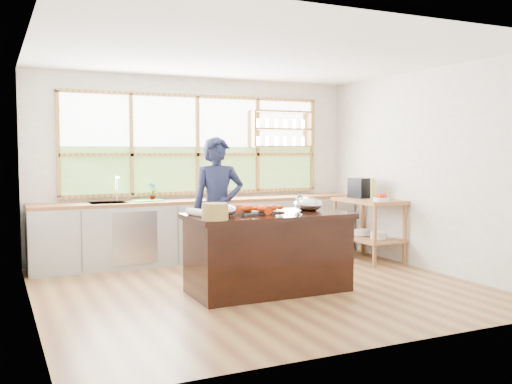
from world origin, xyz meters
TOP-DOWN VIEW (x-y plane):
  - ground_plane at (0.00, 0.00)m, footprint 5.00×5.00m
  - room_shell at (0.02, 0.51)m, footprint 5.02×4.52m
  - back_counter at (-0.02, 1.94)m, footprint 4.90×0.63m
  - right_shelf_unit at (2.19, 0.89)m, footprint 0.62×1.10m
  - island at (0.00, -0.20)m, footprint 1.85×0.90m
  - cook at (-0.28, 0.65)m, footprint 0.72×0.55m
  - potted_plant at (-0.76, 2.00)m, footprint 0.17×0.14m
  - cutting_board at (-0.85, 1.94)m, footprint 0.43×0.34m
  - espresso_machine at (2.19, 1.12)m, footprint 0.31×0.33m
  - wine_bottle at (2.24, 0.87)m, footprint 0.08×0.08m
  - fruit_bowl at (2.14, 0.54)m, footprint 0.23×0.23m
  - slate_board at (-0.12, -0.11)m, footprint 0.61×0.49m
  - lobster_pile at (-0.13, -0.12)m, footprint 0.55×0.48m
  - mixing_bowl_left at (-0.56, -0.22)m, footprint 0.29×0.29m
  - mixing_bowl_right at (0.58, -0.10)m, footprint 0.34×0.34m
  - wine_glass at (0.27, -0.44)m, footprint 0.08×0.08m
  - wicker_basket at (-0.77, -0.52)m, footprint 0.27×0.27m
  - parchment_roll at (-0.83, -0.10)m, footprint 0.16×0.31m

SIDE VIEW (x-z plane):
  - ground_plane at x=0.00m, z-range 0.00..0.00m
  - island at x=0.00m, z-range 0.00..0.90m
  - back_counter at x=-0.02m, z-range 0.00..0.90m
  - right_shelf_unit at x=2.19m, z-range 0.15..1.05m
  - cook at x=-0.28m, z-range 0.00..1.78m
  - cutting_board at x=-0.85m, z-range 0.90..0.91m
  - slate_board at x=-0.12m, z-range 0.90..0.92m
  - parchment_roll at x=-0.83m, z-range 0.90..0.98m
  - fruit_bowl at x=2.14m, z-range 0.89..1.00m
  - lobster_pile at x=-0.13m, z-range 0.92..1.00m
  - mixing_bowl_left at x=-0.56m, z-range 0.89..1.03m
  - mixing_bowl_right at x=0.58m, z-range 0.89..1.06m
  - wicker_basket at x=-0.77m, z-range 0.90..1.07m
  - potted_plant at x=-0.76m, z-range 0.90..1.17m
  - espresso_machine at x=2.19m, z-range 0.90..1.20m
  - wine_bottle at x=2.24m, z-range 0.90..1.20m
  - wine_glass at x=0.27m, z-range 0.95..1.17m
  - room_shell at x=0.02m, z-range 0.40..3.11m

